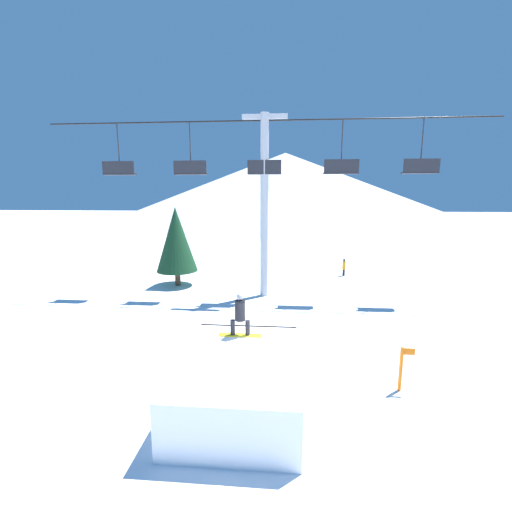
{
  "coord_description": "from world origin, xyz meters",
  "views": [
    {
      "loc": [
        0.08,
        -9.1,
        5.69
      ],
      "look_at": [
        -1.07,
        4.57,
        3.22
      ],
      "focal_mm": 24.0,
      "sensor_mm": 36.0,
      "label": 1
    }
  ],
  "objects_px": {
    "snowboarder": "(240,315)",
    "distant_skier": "(344,267)",
    "trail_marker": "(401,367)",
    "snow_ramp": "(240,381)",
    "pine_tree_near": "(176,240)"
  },
  "relations": [
    {
      "from": "snowboarder",
      "to": "distant_skier",
      "type": "height_order",
      "value": "snowboarder"
    },
    {
      "from": "trail_marker",
      "to": "distant_skier",
      "type": "relative_size",
      "value": 1.1
    },
    {
      "from": "snowboarder",
      "to": "snow_ramp",
      "type": "bearing_deg",
      "value": -83.26
    },
    {
      "from": "trail_marker",
      "to": "distant_skier",
      "type": "distance_m",
      "value": 14.61
    },
    {
      "from": "snowboarder",
      "to": "distant_skier",
      "type": "bearing_deg",
      "value": 68.82
    },
    {
      "from": "snowboarder",
      "to": "trail_marker",
      "type": "bearing_deg",
      "value": -3.36
    },
    {
      "from": "snowboarder",
      "to": "distant_skier",
      "type": "xyz_separation_m",
      "value": [
        5.55,
        14.31,
        -1.43
      ]
    },
    {
      "from": "distant_skier",
      "to": "snowboarder",
      "type": "bearing_deg",
      "value": -111.18
    },
    {
      "from": "distant_skier",
      "to": "trail_marker",
      "type": "bearing_deg",
      "value": -93.05
    },
    {
      "from": "snow_ramp",
      "to": "pine_tree_near",
      "type": "height_order",
      "value": "pine_tree_near"
    },
    {
      "from": "snow_ramp",
      "to": "distant_skier",
      "type": "relative_size",
      "value": 3.64
    },
    {
      "from": "pine_tree_near",
      "to": "distant_skier",
      "type": "bearing_deg",
      "value": 17.69
    },
    {
      "from": "snowboarder",
      "to": "trail_marker",
      "type": "distance_m",
      "value": 4.97
    },
    {
      "from": "pine_tree_near",
      "to": "distant_skier",
      "type": "xyz_separation_m",
      "value": [
        10.96,
        3.5,
        -2.27
      ]
    },
    {
      "from": "snow_ramp",
      "to": "trail_marker",
      "type": "xyz_separation_m",
      "value": [
        4.6,
        1.11,
        0.02
      ]
    }
  ]
}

